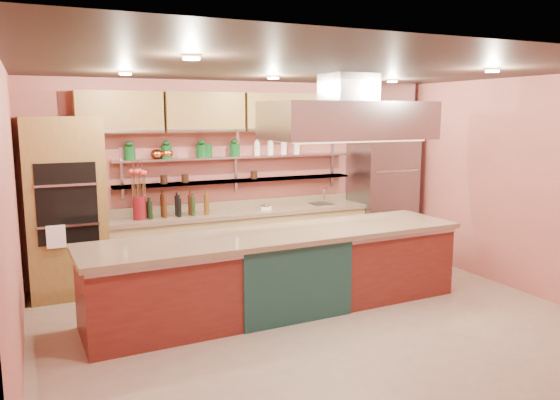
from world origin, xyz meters
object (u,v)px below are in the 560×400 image
island (280,271)px  green_canister (207,151)px  refrigerator (382,193)px  copper_kettle (156,154)px  flower_vase (139,208)px  kitchen_scale (265,206)px

island → green_canister: green_canister is taller
refrigerator → copper_kettle: size_ratio=12.56×
flower_vase → green_canister: (1.01, 0.22, 0.72)m
island → copper_kettle: size_ratio=27.06×
refrigerator → green_canister: 2.98m
refrigerator → copper_kettle: refrigerator is taller
island → kitchen_scale: bearing=71.1°
refrigerator → flower_vase: refrigerator is taller
island → copper_kettle: bearing=118.0°
flower_vase → green_canister: 1.27m
kitchen_scale → flower_vase: bearing=-167.2°
green_canister → refrigerator: bearing=-4.6°
refrigerator → island: 3.05m
kitchen_scale → copper_kettle: copper_kettle is taller
island → green_canister: bearing=98.2°
kitchen_scale → green_canister: bearing=177.5°
kitchen_scale → green_canister: (-0.81, 0.22, 0.83)m
refrigerator → flower_vase: bearing=179.9°
copper_kettle → flower_vase: bearing=-143.4°
flower_vase → kitchen_scale: flower_vase is taller
island → flower_vase: (-1.34, 1.59, 0.61)m
copper_kettle → green_canister: size_ratio=0.90×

